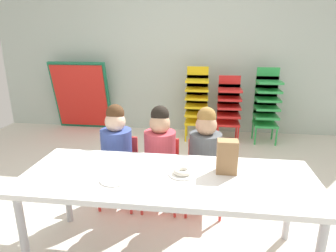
{
  "coord_description": "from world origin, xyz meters",
  "views": [
    {
      "loc": [
        0.32,
        -2.27,
        1.46
      ],
      "look_at": [
        0.07,
        -0.37,
        0.86
      ],
      "focal_mm": 31.1,
      "sensor_mm": 36.0,
      "label": 1
    }
  ],
  "objects_px": {
    "seated_child_near_camera": "(117,147)",
    "kid_chair_red_stack": "(229,105)",
    "kid_chair_yellow_stack": "(197,100)",
    "folded_activity_table": "(81,96)",
    "paper_bag_brown": "(227,157)",
    "kid_chair_green_stack": "(267,102)",
    "paper_plate_near_edge": "(182,174)",
    "seated_child_far_right": "(205,151)",
    "donut_powdered_on_plate": "(182,171)",
    "craft_table": "(168,183)",
    "seated_child_middle_seat": "(160,149)",
    "paper_plate_center_table": "(115,180)"
  },
  "relations": [
    {
      "from": "seated_child_near_camera",
      "to": "paper_plate_near_edge",
      "type": "bearing_deg",
      "value": -42.48
    },
    {
      "from": "kid_chair_yellow_stack",
      "to": "folded_activity_table",
      "type": "xyz_separation_m",
      "value": [
        -1.84,
        0.24,
        -0.04
      ]
    },
    {
      "from": "seated_child_near_camera",
      "to": "kid_chair_red_stack",
      "type": "xyz_separation_m",
      "value": [
        1.06,
        1.87,
        -0.04
      ]
    },
    {
      "from": "kid_chair_red_stack",
      "to": "folded_activity_table",
      "type": "bearing_deg",
      "value": 174.1
    },
    {
      "from": "seated_child_middle_seat",
      "to": "paper_plate_near_edge",
      "type": "bearing_deg",
      "value": -67.38
    },
    {
      "from": "folded_activity_table",
      "to": "paper_bag_brown",
      "type": "height_order",
      "value": "folded_activity_table"
    },
    {
      "from": "kid_chair_red_stack",
      "to": "seated_child_near_camera",
      "type": "bearing_deg",
      "value": -119.54
    },
    {
      "from": "paper_plate_center_table",
      "to": "folded_activity_table",
      "type": "bearing_deg",
      "value": 117.01
    },
    {
      "from": "seated_child_near_camera",
      "to": "kid_chair_yellow_stack",
      "type": "relative_size",
      "value": 0.88
    },
    {
      "from": "folded_activity_table",
      "to": "paper_bag_brown",
      "type": "xyz_separation_m",
      "value": [
        2.1,
        -2.59,
        0.18
      ]
    },
    {
      "from": "folded_activity_table",
      "to": "paper_bag_brown",
      "type": "distance_m",
      "value": 3.34
    },
    {
      "from": "kid_chair_yellow_stack",
      "to": "paper_bag_brown",
      "type": "distance_m",
      "value": 2.38
    },
    {
      "from": "craft_table",
      "to": "paper_bag_brown",
      "type": "distance_m",
      "value": 0.41
    },
    {
      "from": "seated_child_middle_seat",
      "to": "paper_plate_center_table",
      "type": "height_order",
      "value": "seated_child_middle_seat"
    },
    {
      "from": "paper_bag_brown",
      "to": "donut_powdered_on_plate",
      "type": "relative_size",
      "value": 1.88
    },
    {
      "from": "folded_activity_table",
      "to": "paper_plate_near_edge",
      "type": "relative_size",
      "value": 6.04
    },
    {
      "from": "paper_bag_brown",
      "to": "paper_plate_center_table",
      "type": "xyz_separation_m",
      "value": [
        -0.68,
        -0.2,
        -0.11
      ]
    },
    {
      "from": "seated_child_middle_seat",
      "to": "kid_chair_yellow_stack",
      "type": "distance_m",
      "value": 1.89
    },
    {
      "from": "kid_chair_red_stack",
      "to": "paper_bag_brown",
      "type": "relative_size",
      "value": 4.18
    },
    {
      "from": "paper_plate_near_edge",
      "to": "seated_child_near_camera",
      "type": "bearing_deg",
      "value": 137.52
    },
    {
      "from": "kid_chair_red_stack",
      "to": "donut_powdered_on_plate",
      "type": "bearing_deg",
      "value": -100.76
    },
    {
      "from": "seated_child_middle_seat",
      "to": "kid_chair_green_stack",
      "type": "bearing_deg",
      "value": 57.24
    },
    {
      "from": "seated_child_near_camera",
      "to": "kid_chair_red_stack",
      "type": "height_order",
      "value": "seated_child_near_camera"
    },
    {
      "from": "seated_child_middle_seat",
      "to": "paper_plate_center_table",
      "type": "xyz_separation_m",
      "value": [
        -0.18,
        -0.68,
        0.06
      ]
    },
    {
      "from": "seated_child_far_right",
      "to": "donut_powdered_on_plate",
      "type": "height_order",
      "value": "seated_child_far_right"
    },
    {
      "from": "kid_chair_green_stack",
      "to": "paper_plate_near_edge",
      "type": "distance_m",
      "value": 2.61
    },
    {
      "from": "craft_table",
      "to": "seated_child_middle_seat",
      "type": "relative_size",
      "value": 2.03
    },
    {
      "from": "craft_table",
      "to": "seated_child_middle_seat",
      "type": "bearing_deg",
      "value": 103.59
    },
    {
      "from": "paper_plate_center_table",
      "to": "craft_table",
      "type": "bearing_deg",
      "value": 18.33
    },
    {
      "from": "donut_powdered_on_plate",
      "to": "seated_child_near_camera",
      "type": "bearing_deg",
      "value": 137.52
    },
    {
      "from": "kid_chair_green_stack",
      "to": "folded_activity_table",
      "type": "bearing_deg",
      "value": 175.19
    },
    {
      "from": "seated_child_near_camera",
      "to": "seated_child_middle_seat",
      "type": "distance_m",
      "value": 0.37
    },
    {
      "from": "seated_child_middle_seat",
      "to": "paper_bag_brown",
      "type": "distance_m",
      "value": 0.72
    },
    {
      "from": "craft_table",
      "to": "kid_chair_yellow_stack",
      "type": "bearing_deg",
      "value": 87.7
    },
    {
      "from": "seated_child_near_camera",
      "to": "paper_plate_near_edge",
      "type": "relative_size",
      "value": 5.1
    },
    {
      "from": "kid_chair_yellow_stack",
      "to": "paper_bag_brown",
      "type": "relative_size",
      "value": 4.73
    },
    {
      "from": "craft_table",
      "to": "kid_chair_red_stack",
      "type": "height_order",
      "value": "kid_chair_red_stack"
    },
    {
      "from": "seated_child_near_camera",
      "to": "seated_child_middle_seat",
      "type": "bearing_deg",
      "value": 0.0
    },
    {
      "from": "kid_chair_red_stack",
      "to": "folded_activity_table",
      "type": "xyz_separation_m",
      "value": [
        -2.29,
        0.24,
        0.02
      ]
    },
    {
      "from": "kid_chair_yellow_stack",
      "to": "paper_plate_near_edge",
      "type": "bearing_deg",
      "value": -90.2
    },
    {
      "from": "seated_child_middle_seat",
      "to": "paper_plate_near_edge",
      "type": "relative_size",
      "value": 5.1
    },
    {
      "from": "kid_chair_green_stack",
      "to": "paper_plate_near_edge",
      "type": "relative_size",
      "value": 5.78
    },
    {
      "from": "kid_chair_yellow_stack",
      "to": "seated_child_far_right",
      "type": "bearing_deg",
      "value": -85.91
    },
    {
      "from": "folded_activity_table",
      "to": "seated_child_far_right",
      "type": "bearing_deg",
      "value": -46.97
    },
    {
      "from": "seated_child_middle_seat",
      "to": "paper_plate_near_edge",
      "type": "height_order",
      "value": "seated_child_middle_seat"
    },
    {
      "from": "seated_child_near_camera",
      "to": "craft_table",
      "type": "bearing_deg",
      "value": -48.45
    },
    {
      "from": "kid_chair_yellow_stack",
      "to": "folded_activity_table",
      "type": "relative_size",
      "value": 0.96
    },
    {
      "from": "kid_chair_green_stack",
      "to": "paper_plate_center_table",
      "type": "distance_m",
      "value": 2.9
    },
    {
      "from": "folded_activity_table",
      "to": "paper_plate_near_edge",
      "type": "distance_m",
      "value": 3.23
    },
    {
      "from": "folded_activity_table",
      "to": "kid_chair_red_stack",
      "type": "bearing_deg",
      "value": -5.9
    }
  ]
}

